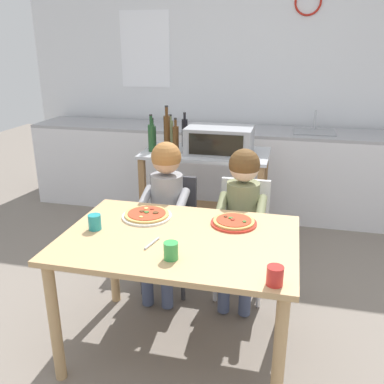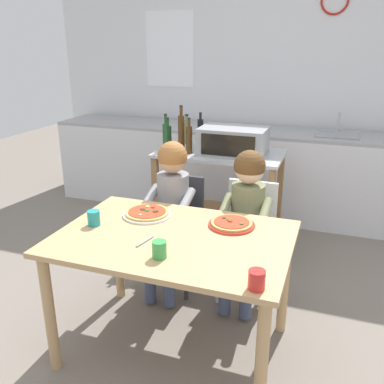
# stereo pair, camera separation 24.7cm
# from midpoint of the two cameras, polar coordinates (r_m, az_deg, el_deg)

# --- Properties ---
(ground_plane) EXTENTS (10.50, 10.50, 0.00)m
(ground_plane) POSITION_cam_midpoint_polar(r_m,az_deg,el_deg) (3.50, 6.23, -9.84)
(ground_plane) COLOR slate
(back_wall_tiled) EXTENTS (4.87, 0.14, 2.70)m
(back_wall_tiled) POSITION_cam_midpoint_polar(r_m,az_deg,el_deg) (4.67, 11.73, 14.79)
(back_wall_tiled) COLOR silver
(back_wall_tiled) RESTS_ON ground
(kitchen_counter) EXTENTS (4.38, 0.60, 1.09)m
(kitchen_counter) POSITION_cam_midpoint_polar(r_m,az_deg,el_deg) (4.44, 10.20, 2.69)
(kitchen_counter) COLOR silver
(kitchen_counter) RESTS_ON ground
(kitchen_island_cart) EXTENTS (1.05, 0.58, 0.86)m
(kitchen_island_cart) POSITION_cam_midpoint_polar(r_m,az_deg,el_deg) (3.60, 5.67, 1.03)
(kitchen_island_cart) COLOR #B7BABF
(kitchen_island_cart) RESTS_ON ground
(toaster_oven) EXTENTS (0.54, 0.37, 0.22)m
(toaster_oven) POSITION_cam_midpoint_polar(r_m,az_deg,el_deg) (3.45, 7.71, 6.89)
(toaster_oven) COLOR #999BA0
(toaster_oven) RESTS_ON kitchen_island_cart
(bottle_tall_green_wine) EXTENTS (0.05, 0.05, 0.29)m
(bottle_tall_green_wine) POSITION_cam_midpoint_polar(r_m,az_deg,el_deg) (3.44, 1.68, 7.24)
(bottle_tall_green_wine) COLOR #4C2D14
(bottle_tall_green_wine) RESTS_ON kitchen_island_cart
(bottle_dark_olive_oil) EXTENTS (0.06, 0.06, 0.31)m
(bottle_dark_olive_oil) POSITION_cam_midpoint_polar(r_m,az_deg,el_deg) (3.54, -1.58, 7.62)
(bottle_dark_olive_oil) COLOR #1E4723
(bottle_dark_olive_oil) RESTS_ON kitchen_island_cart
(bottle_slim_sauce) EXTENTS (0.05, 0.05, 0.30)m
(bottle_slim_sauce) POSITION_cam_midpoint_polar(r_m,az_deg,el_deg) (3.69, 3.08, 8.14)
(bottle_slim_sauce) COLOR black
(bottle_slim_sauce) RESTS_ON kitchen_island_cart
(bottle_brown_beer) EXTENTS (0.06, 0.06, 0.26)m
(bottle_brown_beer) POSITION_cam_midpoint_polar(r_m,az_deg,el_deg) (3.79, 1.15, 8.28)
(bottle_brown_beer) COLOR olive
(bottle_brown_beer) RESTS_ON kitchen_island_cart
(bottle_squat_spirits) EXTENTS (0.05, 0.05, 0.38)m
(bottle_squat_spirits) POSITION_cam_midpoint_polar(r_m,az_deg,el_deg) (3.52, 0.55, 8.19)
(bottle_squat_spirits) COLOR #4C2D14
(bottle_squat_spirits) RESTS_ON kitchen_island_cart
(bottle_clear_vinegar) EXTENTS (0.07, 0.07, 0.26)m
(bottle_clear_vinegar) POSITION_cam_midpoint_polar(r_m,az_deg,el_deg) (3.64, -1.42, 7.68)
(bottle_clear_vinegar) COLOR #1E4723
(bottle_clear_vinegar) RESTS_ON kitchen_island_cart
(dining_table) EXTENTS (1.26, 0.87, 0.74)m
(dining_table) POSITION_cam_midpoint_polar(r_m,az_deg,el_deg) (2.31, 0.57, -8.34)
(dining_table) COLOR tan
(dining_table) RESTS_ON ground
(dining_chair_left) EXTENTS (0.36, 0.36, 0.81)m
(dining_chair_left) POSITION_cam_midpoint_polar(r_m,az_deg,el_deg) (3.04, 0.23, -4.37)
(dining_chair_left) COLOR #333338
(dining_chair_left) RESTS_ON ground
(dining_chair_right) EXTENTS (0.36, 0.36, 0.81)m
(dining_chair_right) POSITION_cam_midpoint_polar(r_m,az_deg,el_deg) (2.96, 10.08, -5.38)
(dining_chair_right) COLOR silver
(dining_chair_right) RESTS_ON ground
(child_in_grey_shirt) EXTENTS (0.32, 0.42, 1.08)m
(child_in_grey_shirt) POSITION_cam_midpoint_polar(r_m,az_deg,el_deg) (2.85, -0.53, -1.11)
(child_in_grey_shirt) COLOR #424C6B
(child_in_grey_shirt) RESTS_ON ground
(child_in_olive_shirt) EXTENTS (0.32, 0.42, 1.05)m
(child_in_olive_shirt) POSITION_cam_midpoint_polar(r_m,az_deg,el_deg) (2.77, 9.93, -2.33)
(child_in_olive_shirt) COLOR #424C6B
(child_in_olive_shirt) RESTS_ON ground
(pizza_plate_white) EXTENTS (0.30, 0.30, 0.03)m
(pizza_plate_white) POSITION_cam_midpoint_polar(r_m,az_deg,el_deg) (2.52, -3.36, -2.96)
(pizza_plate_white) COLOR white
(pizza_plate_white) RESTS_ON dining_table
(pizza_plate_red_rimmed) EXTENTS (0.26, 0.26, 0.03)m
(pizza_plate_red_rimmed) POSITION_cam_midpoint_polar(r_m,az_deg,el_deg) (2.40, 8.38, -4.38)
(pizza_plate_red_rimmed) COLOR red
(pizza_plate_red_rimmed) RESTS_ON dining_table
(drinking_cup_red) EXTENTS (0.07, 0.07, 0.09)m
(drinking_cup_red) POSITION_cam_midpoint_polar(r_m,az_deg,el_deg) (1.83, 12.74, -11.72)
(drinking_cup_red) COLOR red
(drinking_cup_red) RESTS_ON dining_table
(drinking_cup_green) EXTENTS (0.07, 0.07, 0.09)m
(drinking_cup_green) POSITION_cam_midpoint_polar(r_m,az_deg,el_deg) (2.02, -0.98, -7.93)
(drinking_cup_green) COLOR green
(drinking_cup_green) RESTS_ON dining_table
(drinking_cup_teal) EXTENTS (0.07, 0.07, 0.09)m
(drinking_cup_teal) POSITION_cam_midpoint_polar(r_m,az_deg,el_deg) (2.41, -10.43, -3.57)
(drinking_cup_teal) COLOR teal
(drinking_cup_teal) RESTS_ON dining_table
(serving_spoon) EXTENTS (0.04, 0.14, 0.01)m
(serving_spoon) POSITION_cam_midpoint_polar(r_m,az_deg,el_deg) (2.19, -3.25, -6.78)
(serving_spoon) COLOR #B7BABF
(serving_spoon) RESTS_ON dining_table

